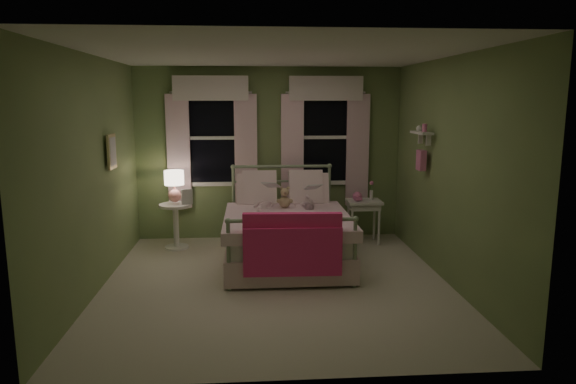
{
  "coord_description": "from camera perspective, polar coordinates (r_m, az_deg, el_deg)",
  "views": [
    {
      "loc": [
        -0.28,
        -5.69,
        2.11
      ],
      "look_at": [
        0.17,
        0.47,
        1.0
      ],
      "focal_mm": 32.0,
      "sensor_mm": 36.0,
      "label": 1
    }
  ],
  "objects": [
    {
      "name": "child_right",
      "position": [
        7.08,
        1.8,
        0.25
      ],
      "size": [
        0.33,
        0.27,
        0.64
      ],
      "primitive_type": "imported",
      "rotation": [
        0.0,
        0.0,
        3.24
      ],
      "color": "#F7D1DD",
      "rests_on": "bed"
    },
    {
      "name": "teddy_bear",
      "position": [
        6.92,
        -0.37,
        -0.8
      ],
      "size": [
        0.22,
        0.17,
        0.29
      ],
      "color": "tan",
      "rests_on": "bed"
    },
    {
      "name": "framed_picture",
      "position": [
        6.54,
        -18.99,
        4.28
      ],
      "size": [
        0.03,
        0.32,
        0.42
      ],
      "color": "beige",
      "rests_on": "room_shell"
    },
    {
      "name": "pink_throw",
      "position": [
        5.7,
        0.5,
        -5.07
      ],
      "size": [
        1.1,
        0.18,
        0.71
      ],
      "color": "#FF317C",
      "rests_on": "bed"
    },
    {
      "name": "room_shell",
      "position": [
        5.76,
        -1.34,
        2.09
      ],
      "size": [
        4.2,
        4.2,
        4.2
      ],
      "color": "beige",
      "rests_on": "ground"
    },
    {
      "name": "bed",
      "position": [
        6.75,
        -0.22,
        -4.62
      ],
      "size": [
        1.58,
        2.04,
        1.18
      ],
      "color": "white",
      "rests_on": "ground"
    },
    {
      "name": "book_right",
      "position": [
        6.83,
        2.02,
        0.14
      ],
      "size": [
        0.21,
        0.14,
        0.26
      ],
      "primitive_type": "imported",
      "rotation": [
        1.22,
        0.0,
        0.17
      ],
      "color": "beige",
      "rests_on": "child_right"
    },
    {
      "name": "book_nightstand",
      "position": [
        7.39,
        -11.75,
        -1.36
      ],
      "size": [
        0.23,
        0.26,
        0.02
      ],
      "primitive_type": "imported",
      "rotation": [
        0.0,
        0.0,
        0.32
      ],
      "color": "beige",
      "rests_on": "nightstand_left"
    },
    {
      "name": "nightstand_right",
      "position": [
        7.67,
        8.42,
        -1.65
      ],
      "size": [
        0.5,
        0.4,
        0.64
      ],
      "color": "white",
      "rests_on": "ground"
    },
    {
      "name": "window_right",
      "position": [
        7.82,
        4.16,
        6.59
      ],
      "size": [
        1.34,
        0.13,
        1.96
      ],
      "color": "black",
      "rests_on": "room_shell"
    },
    {
      "name": "table_lamp",
      "position": [
        7.42,
        -12.52,
        0.99
      ],
      "size": [
        0.28,
        0.28,
        0.45
      ],
      "color": "#FF9F96",
      "rests_on": "nightstand_left"
    },
    {
      "name": "pink_toy",
      "position": [
        7.62,
        7.73,
        -0.5
      ],
      "size": [
        0.14,
        0.19,
        0.14
      ],
      "color": "pink",
      "rests_on": "nightstand_right"
    },
    {
      "name": "wall_shelf",
      "position": [
        6.78,
        14.62,
        4.9
      ],
      "size": [
        0.15,
        0.5,
        0.6
      ],
      "color": "white",
      "rests_on": "room_shell"
    },
    {
      "name": "bud_vase",
      "position": [
        7.7,
        9.26,
        0.19
      ],
      "size": [
        0.06,
        0.06,
        0.28
      ],
      "color": "white",
      "rests_on": "nightstand_right"
    },
    {
      "name": "window_left",
      "position": [
        7.76,
        -8.44,
        6.48
      ],
      "size": [
        1.34,
        0.13,
        1.96
      ],
      "color": "black",
      "rests_on": "room_shell"
    },
    {
      "name": "book_left",
      "position": [
        6.78,
        -2.68,
        0.44
      ],
      "size": [
        0.23,
        0.18,
        0.26
      ],
      "primitive_type": "imported",
      "rotation": [
        1.22,
        0.0,
        -0.35
      ],
      "color": "beige",
      "rests_on": "child_left"
    },
    {
      "name": "child_left",
      "position": [
        7.03,
        -2.74,
        0.76
      ],
      "size": [
        0.32,
        0.24,
        0.78
      ],
      "primitive_type": "imported",
      "rotation": [
        0.0,
        0.0,
        2.95
      ],
      "color": "#F7D1DD",
      "rests_on": "bed"
    },
    {
      "name": "nightstand_left",
      "position": [
        7.53,
        -12.36,
        -3.03
      ],
      "size": [
        0.46,
        0.46,
        0.65
      ],
      "color": "white",
      "rests_on": "ground"
    }
  ]
}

